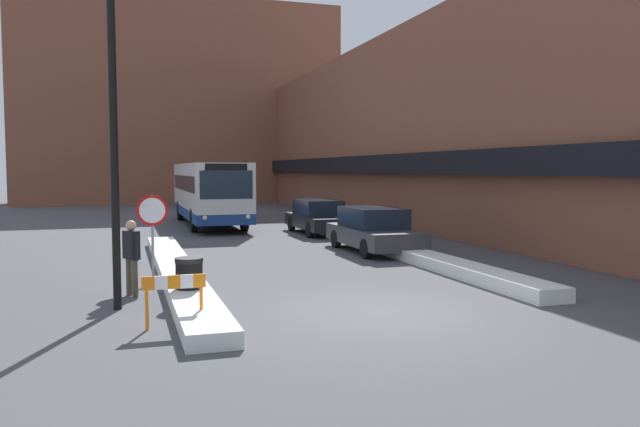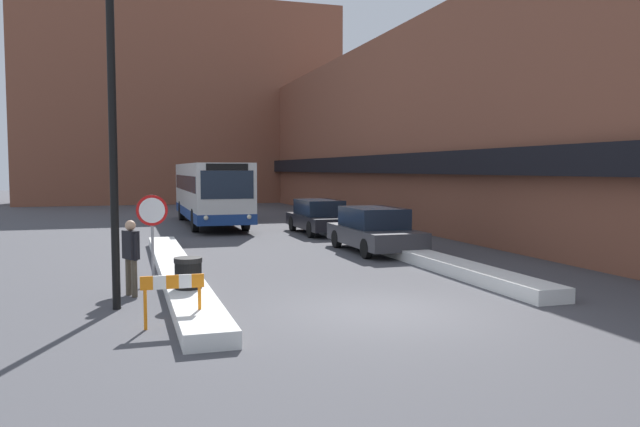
% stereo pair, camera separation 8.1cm
% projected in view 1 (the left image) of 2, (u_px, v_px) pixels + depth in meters
% --- Properties ---
extents(ground_plane, '(160.00, 160.00, 0.00)m').
position_uv_depth(ground_plane, '(386.00, 311.00, 12.28)').
color(ground_plane, '#47474C').
extents(building_row_right, '(5.50, 60.00, 9.49)m').
position_uv_depth(building_row_right, '(378.00, 137.00, 37.77)').
color(building_row_right, brown).
rests_on(building_row_right, ground_plane).
extents(building_backdrop_far, '(26.00, 8.00, 16.57)m').
position_uv_depth(building_backdrop_far, '(181.00, 105.00, 52.98)').
color(building_backdrop_far, brown).
rests_on(building_backdrop_far, ground_plane).
extents(snow_bank_left, '(0.90, 14.22, 0.30)m').
position_uv_depth(snow_bank_left, '(177.00, 271.00, 16.27)').
color(snow_bank_left, silver).
rests_on(snow_bank_left, ground_plane).
extents(snow_bank_right, '(0.90, 14.98, 0.33)m').
position_uv_depth(snow_bank_right, '(402.00, 252.00, 19.94)').
color(snow_bank_right, silver).
rests_on(snow_bank_right, ground_plane).
extents(city_bus, '(2.54, 11.12, 3.07)m').
position_uv_depth(city_bus, '(209.00, 192.00, 31.11)').
color(city_bus, silver).
rests_on(city_bus, ground_plane).
extents(parked_car_front, '(1.93, 4.64, 1.50)m').
position_uv_depth(parked_car_front, '(374.00, 230.00, 21.14)').
color(parked_car_front, '#38383D').
rests_on(parked_car_front, ground_plane).
extents(parked_car_middle, '(1.87, 4.68, 1.47)m').
position_uv_depth(parked_car_middle, '(318.00, 217.00, 27.07)').
color(parked_car_middle, black).
rests_on(parked_car_middle, ground_plane).
extents(stop_sign, '(0.76, 0.08, 2.17)m').
position_uv_depth(stop_sign, '(152.00, 219.00, 15.32)').
color(stop_sign, gray).
rests_on(stop_sign, ground_plane).
extents(street_lamp, '(1.46, 0.36, 7.45)m').
position_uv_depth(street_lamp, '(126.00, 81.00, 12.21)').
color(street_lamp, black).
rests_on(street_lamp, ground_plane).
extents(pedestrian, '(0.38, 0.51, 1.68)m').
position_uv_depth(pedestrian, '(131.00, 251.00, 13.65)').
color(pedestrian, brown).
rests_on(pedestrian, ground_plane).
extents(trash_bin, '(0.59, 0.59, 0.95)m').
position_uv_depth(trash_bin, '(189.00, 280.00, 13.05)').
color(trash_bin, black).
rests_on(trash_bin, ground_plane).
extents(construction_barricade, '(1.10, 0.06, 0.94)m').
position_uv_depth(construction_barricade, '(174.00, 291.00, 10.94)').
color(construction_barricade, orange).
rests_on(construction_barricade, ground_plane).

